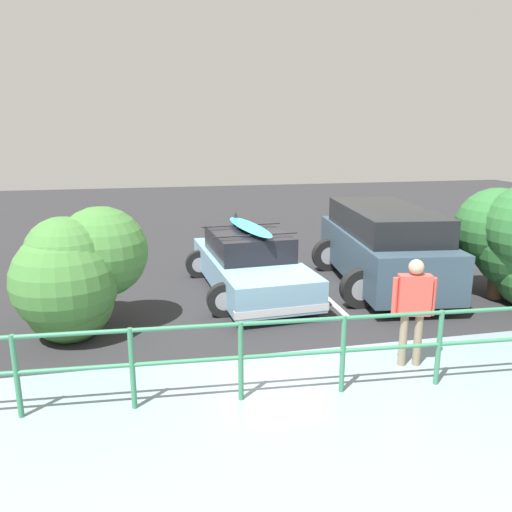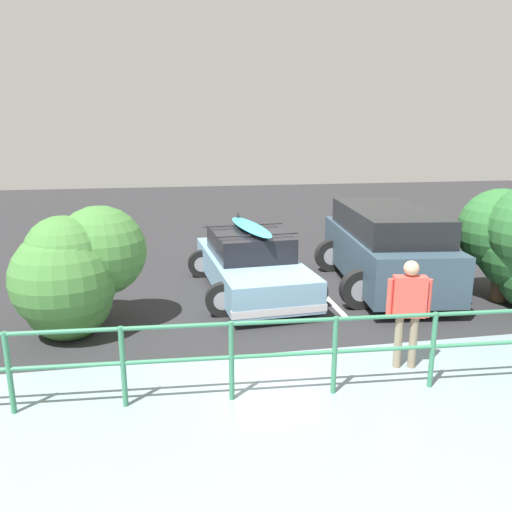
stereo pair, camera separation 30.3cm
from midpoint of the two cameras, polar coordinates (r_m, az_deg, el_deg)
ground_plane at (r=10.83m, az=1.10°, el=-4.61°), size 44.00×44.00×0.02m
parking_stripe at (r=11.51m, az=6.01°, el=-3.48°), size 0.12×4.19×0.00m
sedan_car at (r=11.02m, az=-1.50°, el=-0.82°), size 2.66×4.54×1.60m
suv_car at (r=11.63m, az=13.58°, el=1.19°), size 2.97×4.91×1.81m
person_bystander at (r=7.72m, az=16.47°, el=-5.17°), size 0.64×0.28×1.66m
railing_fence at (r=6.58m, az=-3.10°, el=-10.65°), size 8.35×0.55×1.10m
bush_near_left at (r=9.15m, az=-21.03°, el=-1.76°), size 2.27×2.20×2.28m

